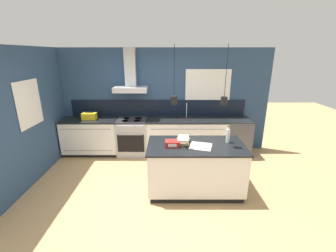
{
  "coord_description": "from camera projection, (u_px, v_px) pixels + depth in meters",
  "views": [
    {
      "loc": [
        0.25,
        -3.63,
        2.46
      ],
      "look_at": [
        0.26,
        0.73,
        1.05
      ],
      "focal_mm": 24.0,
      "sensor_mm": 36.0,
      "label": 1
    }
  ],
  "objects": [
    {
      "name": "ground_plane",
      "position": [
        154.0,
        191.0,
        4.21
      ],
      "size": [
        16.0,
        16.0,
        0.0
      ],
      "primitive_type": "plane",
      "color": "tan",
      "rests_on": "ground"
    },
    {
      "name": "wall_back",
      "position": [
        157.0,
        99.0,
        5.7
      ],
      "size": [
        5.6,
        2.1,
        2.6
      ],
      "color": "navy",
      "rests_on": "ground_plane"
    },
    {
      "name": "wall_left",
      "position": [
        33.0,
        114.0,
        4.47
      ],
      "size": [
        0.08,
        3.8,
        2.6
      ],
      "color": "navy",
      "rests_on": "ground_plane"
    },
    {
      "name": "counter_run_left",
      "position": [
        91.0,
        136.0,
        5.68
      ],
      "size": [
        1.37,
        0.64,
        0.91
      ],
      "color": "black",
      "rests_on": "ground_plane"
    },
    {
      "name": "counter_run_sink",
      "position": [
        186.0,
        136.0,
        5.68
      ],
      "size": [
        1.99,
        0.64,
        1.29
      ],
      "color": "black",
      "rests_on": "ground_plane"
    },
    {
      "name": "oven_range",
      "position": [
        133.0,
        137.0,
        5.67
      ],
      "size": [
        0.74,
        0.66,
        0.91
      ],
      "color": "#B5B5BA",
      "rests_on": "ground_plane"
    },
    {
      "name": "dishwasher",
      "position": [
        237.0,
        137.0,
        5.68
      ],
      "size": [
        0.59,
        0.65,
        0.91
      ],
      "color": "#4C4C51",
      "rests_on": "ground_plane"
    },
    {
      "name": "kitchen_island",
      "position": [
        195.0,
        167.0,
        4.14
      ],
      "size": [
        1.73,
        0.95,
        0.91
      ],
      "color": "black",
      "rests_on": "ground_plane"
    },
    {
      "name": "bottle_on_island",
      "position": [
        228.0,
        135.0,
        4.06
      ],
      "size": [
        0.07,
        0.07,
        0.32
      ],
      "color": "silver",
      "rests_on": "kitchen_island"
    },
    {
      "name": "book_stack",
      "position": [
        183.0,
        141.0,
        4.04
      ],
      "size": [
        0.29,
        0.37,
        0.11
      ],
      "color": "beige",
      "rests_on": "kitchen_island"
    },
    {
      "name": "red_supply_box",
      "position": [
        172.0,
        143.0,
        3.92
      ],
      "size": [
        0.24,
        0.19,
        0.1
      ],
      "color": "red",
      "rests_on": "kitchen_island"
    },
    {
      "name": "paper_pile",
      "position": [
        200.0,
        146.0,
        3.93
      ],
      "size": [
        0.45,
        0.44,
        0.01
      ],
      "color": "silver",
      "rests_on": "kitchen_island"
    },
    {
      "name": "yellow_toolbox",
      "position": [
        89.0,
        116.0,
        5.51
      ],
      "size": [
        0.34,
        0.18,
        0.19
      ],
      "color": "gold",
      "rests_on": "counter_run_left"
    }
  ]
}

